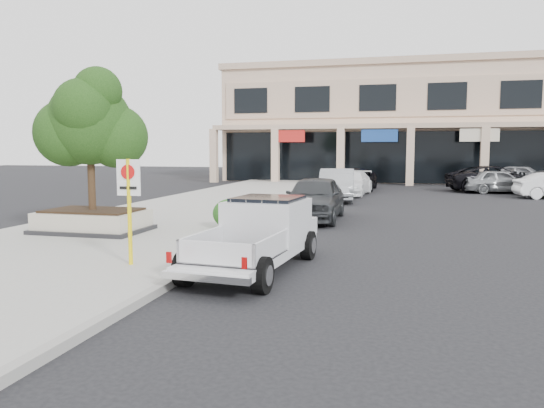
{
  "coord_description": "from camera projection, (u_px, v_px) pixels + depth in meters",
  "views": [
    {
      "loc": [
        2.86,
        -12.41,
        2.67
      ],
      "look_at": [
        -0.71,
        1.5,
        1.16
      ],
      "focal_mm": 35.0,
      "sensor_mm": 36.0,
      "label": 1
    }
  ],
  "objects": [
    {
      "name": "pickup_truck",
      "position": [
        254.0,
        236.0,
        11.52
      ],
      "size": [
        2.24,
        5.1,
        1.56
      ],
      "primitive_type": null,
      "rotation": [
        0.0,
        0.0,
        -0.08
      ],
      "color": "silver",
      "rests_on": "ground"
    },
    {
      "name": "lot_car_d",
      "position": [
        495.0,
        179.0,
        32.66
      ],
      "size": [
        6.23,
        3.89,
        1.61
      ],
      "primitive_type": "imported",
      "rotation": [
        0.0,
        0.0,
        1.8
      ],
      "color": "black",
      "rests_on": "ground"
    },
    {
      "name": "planter_tree",
      "position": [
        96.0,
        124.0,
        15.96
      ],
      "size": [
        2.9,
        2.55,
        4.0
      ],
      "color": "black",
      "rests_on": "planter"
    },
    {
      "name": "sidewalk",
      "position": [
        179.0,
        217.0,
        20.08
      ],
      "size": [
        8.0,
        52.0,
        0.15
      ],
      "primitive_type": "cube",
      "color": "gray",
      "rests_on": "ground"
    },
    {
      "name": "hedge",
      "position": [
        230.0,
        214.0,
        16.77
      ],
      "size": [
        1.1,
        0.99,
        0.93
      ],
      "primitive_type": "ellipsoid",
      "color": "#124112",
      "rests_on": "sidewalk"
    },
    {
      "name": "planter",
      "position": [
        93.0,
        221.0,
        16.15
      ],
      "size": [
        3.2,
        2.2,
        0.68
      ],
      "color": "black",
      "rests_on": "sidewalk"
    },
    {
      "name": "lot_car_e",
      "position": [
        523.0,
        176.0,
        36.46
      ],
      "size": [
        4.92,
        3.29,
        1.56
      ],
      "primitive_type": "imported",
      "rotation": [
        0.0,
        0.0,
        1.22
      ],
      "color": "#A9ABB1",
      "rests_on": "ground"
    },
    {
      "name": "curb_car_b",
      "position": [
        337.0,
        185.0,
        27.16
      ],
      "size": [
        2.18,
        5.07,
        1.63
      ],
      "primitive_type": "imported",
      "rotation": [
        0.0,
        0.0,
        0.09
      ],
      "color": "#A9ACB1",
      "rests_on": "ground"
    },
    {
      "name": "curb_car_a",
      "position": [
        314.0,
        198.0,
        19.81
      ],
      "size": [
        2.08,
        4.91,
        1.65
      ],
      "primitive_type": "imported",
      "rotation": [
        0.0,
        0.0,
        0.03
      ],
      "color": "#2D2F32",
      "rests_on": "ground"
    },
    {
      "name": "ground",
      "position": [
        285.0,
        258.0,
        12.95
      ],
      "size": [
        120.0,
        120.0,
        0.0
      ],
      "primitive_type": "plane",
      "color": "black",
      "rests_on": "ground"
    },
    {
      "name": "curb_car_d",
      "position": [
        356.0,
        179.0,
        34.06
      ],
      "size": [
        2.4,
        5.07,
        1.4
      ],
      "primitive_type": "imported",
      "rotation": [
        0.0,
        0.0,
        -0.02
      ],
      "color": "black",
      "rests_on": "ground"
    },
    {
      "name": "no_parking_sign",
      "position": [
        129.0,
        197.0,
        11.41
      ],
      "size": [
        0.55,
        0.09,
        2.3
      ],
      "color": "yellow",
      "rests_on": "sidewalk"
    },
    {
      "name": "curb_car_c",
      "position": [
        351.0,
        183.0,
        30.49
      ],
      "size": [
        2.35,
        4.91,
        1.38
      ],
      "primitive_type": "imported",
      "rotation": [
        0.0,
        0.0,
        -0.09
      ],
      "color": "white",
      "rests_on": "ground"
    },
    {
      "name": "curb",
      "position": [
        280.0,
        221.0,
        19.1
      ],
      "size": [
        0.2,
        52.0,
        0.15
      ],
      "primitive_type": "cube",
      "color": "gray",
      "rests_on": "ground"
    },
    {
      "name": "strip_mall",
      "position": [
        474.0,
        123.0,
        43.16
      ],
      "size": [
        40.55,
        12.43,
        9.5
      ],
      "color": "#C8A38D",
      "rests_on": "ground"
    },
    {
      "name": "lot_car_a",
      "position": [
        499.0,
        181.0,
        31.64
      ],
      "size": [
        4.47,
        2.46,
        1.44
      ],
      "primitive_type": "imported",
      "rotation": [
        0.0,
        0.0,
        1.76
      ],
      "color": "gray",
      "rests_on": "ground"
    }
  ]
}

